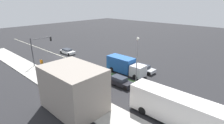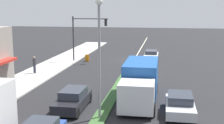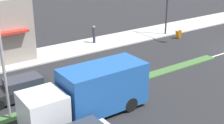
# 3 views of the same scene
# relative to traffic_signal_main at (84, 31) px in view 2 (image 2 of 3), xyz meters

# --- Properties ---
(ground_plane) EXTENTS (160.00, 160.00, 0.00)m
(ground_plane) POSITION_rel_traffic_signal_main_xyz_m (-6.12, 15.77, -3.90)
(ground_plane) COLOR #232326
(lane_marking_center) EXTENTS (0.16, 60.00, 0.01)m
(lane_marking_center) POSITION_rel_traffic_signal_main_xyz_m (-6.12, -2.23, -3.90)
(lane_marking_center) COLOR beige
(lane_marking_center) RESTS_ON ground
(traffic_signal_main) EXTENTS (4.59, 0.34, 5.60)m
(traffic_signal_main) POSITION_rel_traffic_signal_main_xyz_m (0.00, 0.00, 0.00)
(traffic_signal_main) COLOR #333338
(traffic_signal_main) RESTS_ON sidewalk_right
(street_lamp) EXTENTS (0.44, 0.44, 7.37)m
(street_lamp) POSITION_rel_traffic_signal_main_xyz_m (-6.12, 19.73, 0.88)
(street_lamp) COLOR gray
(street_lamp) RESTS_ON median_strip
(pedestrian) EXTENTS (0.34, 0.34, 1.75)m
(pedestrian) POSITION_rel_traffic_signal_main_xyz_m (3.21, 8.14, -2.86)
(pedestrian) COLOR #282D42
(pedestrian) RESTS_ON sidewalk_right
(warning_aframe_sign) EXTENTS (0.45, 0.53, 0.84)m
(warning_aframe_sign) POSITION_rel_traffic_signal_main_xyz_m (-0.27, -0.25, -3.47)
(warning_aframe_sign) COLOR orange
(warning_aframe_sign) RESTS_ON ground
(delivery_truck) EXTENTS (2.44, 7.50, 2.87)m
(delivery_truck) POSITION_rel_traffic_signal_main_xyz_m (-8.32, 15.61, -2.43)
(delivery_truck) COLOR silver
(delivery_truck) RESTS_ON ground
(van_white) EXTENTS (1.79, 4.27, 1.23)m
(van_white) POSITION_rel_traffic_signal_main_xyz_m (-8.32, -2.74, -3.30)
(van_white) COLOR silver
(van_white) RESTS_ON ground
(sedan_silver) EXTENTS (1.86, 4.05, 1.31)m
(sedan_silver) POSITION_rel_traffic_signal_main_xyz_m (-11.12, 17.97, -3.27)
(sedan_silver) COLOR #B7BABF
(sedan_silver) RESTS_ON ground
(sedan_dark) EXTENTS (1.76, 4.21, 1.39)m
(sedan_dark) POSITION_rel_traffic_signal_main_xyz_m (-3.92, 18.21, -3.24)
(sedan_dark) COLOR black
(sedan_dark) RESTS_ON ground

